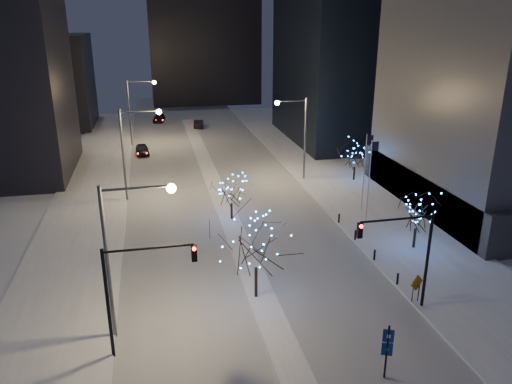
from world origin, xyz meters
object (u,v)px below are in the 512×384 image
object	(u,v)px
street_lamp_w_near	(124,241)
holiday_tree_median_far	(231,191)
car_far	(159,118)
street_lamp_east	(298,128)
holiday_tree_plaza_far	(355,155)
holiday_tree_plaza_near	(417,212)
street_lamp_w_far	(136,103)
construction_sign	(417,285)
traffic_signal_east	(408,247)
traffic_signal_west	(134,282)
holiday_tree_median_near	(256,241)
street_lamp_w_mid	(132,142)
car_mid	(199,124)
car_near	(142,149)
wayfinding_sign	(387,346)

from	to	relation	value
street_lamp_w_near	holiday_tree_median_far	bearing A→B (deg)	61.85
street_lamp_w_near	car_far	size ratio (longest dim) A/B	2.06
street_lamp_east	holiday_tree_plaza_far	bearing A→B (deg)	-14.27
street_lamp_east	holiday_tree_plaza_near	world-z (taller)	street_lamp_east
street_lamp_w_far	construction_sign	size ratio (longest dim) A/B	4.77
construction_sign	traffic_signal_east	bearing A→B (deg)	-178.79
holiday_tree_plaza_far	construction_sign	size ratio (longest dim) A/B	2.37
street_lamp_east	traffic_signal_west	world-z (taller)	street_lamp_east
street_lamp_w_far	holiday_tree_median_near	distance (m)	48.26
street_lamp_w_mid	car_far	world-z (taller)	street_lamp_w_mid
traffic_signal_east	car_mid	size ratio (longest dim) A/B	1.61
car_near	construction_sign	size ratio (longest dim) A/B	2.10
holiday_tree_plaza_far	wayfinding_sign	xyz separation A→B (m)	(-12.00, -33.32, -1.21)
traffic_signal_east	car_far	world-z (taller)	traffic_signal_east
holiday_tree_median_near	street_lamp_east	bearing A→B (deg)	67.57
car_far	construction_sign	distance (m)	70.00
traffic_signal_west	holiday_tree_plaza_far	xyz separation A→B (m)	(25.27, 28.29, -1.49)
street_lamp_w_near	car_far	bearing A→B (deg)	86.95
street_lamp_w_far	traffic_signal_west	size ratio (longest dim) A/B	1.43
holiday_tree_median_far	wayfinding_sign	bearing A→B (deg)	-79.29
street_lamp_w_near	construction_sign	world-z (taller)	street_lamp_w_near
traffic_signal_west	street_lamp_east	bearing A→B (deg)	58.31
car_mid	car_far	xyz separation A→B (m)	(-6.82, 6.91, -0.01)
car_mid	street_lamp_east	bearing A→B (deg)	114.39
car_far	holiday_tree_median_near	distance (m)	65.57
street_lamp_w_near	traffic_signal_east	xyz separation A→B (m)	(17.88, -1.00, -1.74)
street_lamp_east	car_far	xyz separation A→B (m)	(-15.40, 39.82, -5.75)
street_lamp_w_mid	traffic_signal_west	world-z (taller)	street_lamp_w_mid
street_lamp_w_far	street_lamp_east	world-z (taller)	same
traffic_signal_west	wayfinding_sign	size ratio (longest dim) A/B	2.08
street_lamp_w_far	holiday_tree_median_far	distance (m)	34.27
traffic_signal_east	holiday_tree_median_far	world-z (taller)	traffic_signal_east
street_lamp_w_near	wayfinding_sign	size ratio (longest dim) A/B	2.98
holiday_tree_median_far	holiday_tree_plaza_far	bearing A→B (deg)	28.79
wayfinding_sign	holiday_tree_plaza_far	bearing A→B (deg)	94.13
street_lamp_w_mid	street_lamp_w_far	bearing A→B (deg)	90.00
street_lamp_east	construction_sign	bearing A→B (deg)	-89.56
car_near	construction_sign	distance (m)	48.33
traffic_signal_east	holiday_tree_median_near	xyz separation A→B (m)	(-9.37, 3.55, -0.30)
holiday_tree_median_far	wayfinding_sign	xyz separation A→B (m)	(4.58, -24.21, -0.93)
car_mid	construction_sign	distance (m)	61.96
holiday_tree_median_near	wayfinding_sign	distance (m)	11.19
street_lamp_w_near	holiday_tree_median_near	distance (m)	9.11
car_far	holiday_tree_median_far	world-z (taller)	holiday_tree_median_far
car_near	holiday_tree_median_far	bearing A→B (deg)	-76.71
holiday_tree_plaza_far	wayfinding_sign	size ratio (longest dim) A/B	1.48
street_lamp_w_near	holiday_tree_plaza_far	xyz separation A→B (m)	(25.77, 26.28, -3.23)
holiday_tree_median_near	holiday_tree_plaza_far	xyz separation A→B (m)	(17.26, 23.74, -1.19)
street_lamp_w_far	street_lamp_east	bearing A→B (deg)	-49.15
street_lamp_w_far	holiday_tree_plaza_near	bearing A→B (deg)	-61.08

